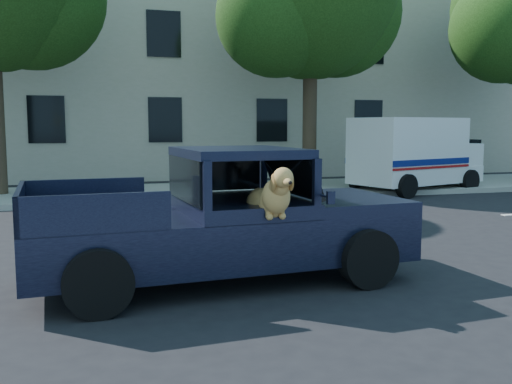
# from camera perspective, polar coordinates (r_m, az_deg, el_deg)

# --- Properties ---
(ground) EXTENTS (120.00, 120.00, 0.00)m
(ground) POSITION_cam_1_polar(r_m,az_deg,el_deg) (7.54, -3.78, -8.58)
(ground) COLOR black
(ground) RESTS_ON ground
(far_sidewalk) EXTENTS (60.00, 4.00, 0.15)m
(far_sidewalk) POSITION_cam_1_polar(r_m,az_deg,el_deg) (16.50, -10.56, -0.12)
(far_sidewalk) COLOR gray
(far_sidewalk) RESTS_ON ground
(lane_stripes) EXTENTS (21.60, 0.14, 0.01)m
(lane_stripes) POSITION_cam_1_polar(r_m,az_deg,el_deg) (11.27, 2.52, -3.47)
(lane_stripes) COLOR silver
(lane_stripes) RESTS_ON ground
(street_tree_mid) EXTENTS (6.00, 5.20, 8.60)m
(street_tree_mid) POSITION_cam_1_polar(r_m,az_deg,el_deg) (18.36, 5.58, 18.31)
(street_tree_mid) COLOR #332619
(street_tree_mid) RESTS_ON ground
(building_main) EXTENTS (26.00, 6.00, 9.00)m
(building_main) POSITION_cam_1_polar(r_m,az_deg,el_deg) (24.18, -5.23, 12.57)
(building_main) COLOR beige
(building_main) RESTS_ON ground
(pickup_truck) EXTENTS (4.87, 2.54, 1.70)m
(pickup_truck) POSITION_cam_1_polar(r_m,az_deg,el_deg) (7.25, -4.06, -4.55)
(pickup_truck) COLOR black
(pickup_truck) RESTS_ON ground
(mail_truck) EXTENTS (4.42, 3.07, 2.22)m
(mail_truck) POSITION_cam_1_polar(r_m,az_deg,el_deg) (17.72, 15.51, 3.11)
(mail_truck) COLOR silver
(mail_truck) RESTS_ON ground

